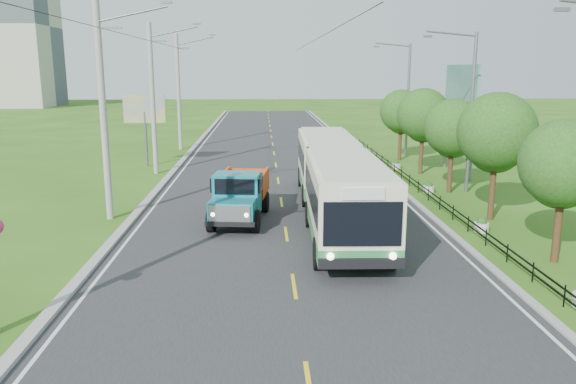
{
  "coord_description": "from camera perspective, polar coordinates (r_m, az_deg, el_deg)",
  "views": [
    {
      "loc": [
        -1.0,
        -17.33,
        6.97
      ],
      "look_at": [
        0.07,
        5.87,
        1.9
      ],
      "focal_mm": 35.0,
      "sensor_mm": 36.0,
      "label": 1
    }
  ],
  "objects": [
    {
      "name": "pole_near",
      "position": [
        27.37,
        -18.2,
        7.78
      ],
      "size": [
        3.51,
        0.32,
        10.0
      ],
      "color": "gray",
      "rests_on": "ground"
    },
    {
      "name": "planter_far",
      "position": [
        41.03,
        10.93,
        2.72
      ],
      "size": [
        0.64,
        0.64,
        0.67
      ],
      "color": "silver",
      "rests_on": "ground"
    },
    {
      "name": "curb_left",
      "position": [
        38.46,
        -11.89,
        1.72
      ],
      "size": [
        0.4,
        120.0,
        0.15
      ],
      "primitive_type": "cube",
      "color": "#9E9E99",
      "rests_on": "ground"
    },
    {
      "name": "pole_mid",
      "position": [
        39.05,
        -13.54,
        9.23
      ],
      "size": [
        3.51,
        0.32,
        10.0
      ],
      "color": "gray",
      "rests_on": "ground"
    },
    {
      "name": "ground",
      "position": [
        18.7,
        0.62,
        -9.57
      ],
      "size": [
        240.0,
        240.0,
        0.0
      ],
      "primitive_type": "plane",
      "color": "#2D5A15",
      "rests_on": "ground"
    },
    {
      "name": "tree_third",
      "position": [
        27.85,
        20.41,
        5.4
      ],
      "size": [
        3.6,
        3.62,
        6.0
      ],
      "color": "#382314",
      "rests_on": "ground"
    },
    {
      "name": "dump_truck",
      "position": [
        26.32,
        -4.89,
        -0.03
      ],
      "size": [
        2.83,
        5.94,
        2.41
      ],
      "rotation": [
        0.0,
        0.0,
        -0.12
      ],
      "color": "teal",
      "rests_on": "ground"
    },
    {
      "name": "road",
      "position": [
        37.98,
        -1.09,
        1.76
      ],
      "size": [
        14.0,
        120.0,
        0.02
      ],
      "primitive_type": "cube",
      "color": "#28282B",
      "rests_on": "ground"
    },
    {
      "name": "billboard_right",
      "position": [
        39.66,
        17.19,
        9.43
      ],
      "size": [
        0.24,
        6.0,
        7.3
      ],
      "color": "slate",
      "rests_on": "ground"
    },
    {
      "name": "curb_right",
      "position": [
        38.83,
        9.52,
        1.88
      ],
      "size": [
        0.3,
        120.0,
        0.1
      ],
      "primitive_type": "cube",
      "color": "#9E9E99",
      "rests_on": "ground"
    },
    {
      "name": "tree_second",
      "position": [
        22.56,
        26.19,
        2.24
      ],
      "size": [
        3.18,
        3.26,
        5.3
      ],
      "color": "#382314",
      "rests_on": "ground"
    },
    {
      "name": "tree_fourth",
      "position": [
        33.46,
        16.39,
        6.02
      ],
      "size": [
        3.24,
        3.31,
        5.4
      ],
      "color": "#382314",
      "rests_on": "ground"
    },
    {
      "name": "tree_fifth",
      "position": [
        39.13,
        13.58,
        7.41
      ],
      "size": [
        3.48,
        3.52,
        5.8
      ],
      "color": "#382314",
      "rests_on": "ground"
    },
    {
      "name": "billboard_left",
      "position": [
        42.31,
        -14.36,
        7.73
      ],
      "size": [
        3.0,
        0.2,
        5.2
      ],
      "color": "slate",
      "rests_on": "ground"
    },
    {
      "name": "centre_dash",
      "position": [
        18.7,
        0.62,
        -9.51
      ],
      "size": [
        0.12,
        2.2,
        0.0
      ],
      "primitive_type": "cube",
      "color": "yellow",
      "rests_on": "road"
    },
    {
      "name": "railing_right",
      "position": [
        33.27,
        13.11,
        0.43
      ],
      "size": [
        0.04,
        40.0,
        0.6
      ],
      "primitive_type": "cube",
      "color": "black",
      "rests_on": "ground"
    },
    {
      "name": "planter_mid",
      "position": [
        33.44,
        14.09,
        0.41
      ],
      "size": [
        0.64,
        0.64,
        0.67
      ],
      "color": "silver",
      "rests_on": "ground"
    },
    {
      "name": "bus",
      "position": [
        26.72,
        4.8,
        1.65
      ],
      "size": [
        3.36,
        17.68,
        3.4
      ],
      "rotation": [
        0.0,
        0.0,
        -0.03
      ],
      "color": "#327D43",
      "rests_on": "ground"
    },
    {
      "name": "edge_line_right",
      "position": [
        38.73,
        8.79,
        1.84
      ],
      "size": [
        0.12,
        120.0,
        0.0
      ],
      "primitive_type": "cube",
      "color": "silver",
      "rests_on": "road"
    },
    {
      "name": "pole_far",
      "position": [
        50.88,
        -11.02,
        9.98
      ],
      "size": [
        3.51,
        0.32,
        10.0
      ],
      "color": "gray",
      "rests_on": "ground"
    },
    {
      "name": "planter_near",
      "position": [
        26.1,
        19.07,
        -3.22
      ],
      "size": [
        0.64,
        0.64,
        0.67
      ],
      "color": "silver",
      "rests_on": "ground"
    },
    {
      "name": "tree_back",
      "position": [
        44.93,
        11.45,
        7.84
      ],
      "size": [
        3.3,
        3.36,
        5.5
      ],
      "color": "#382314",
      "rests_on": "ground"
    },
    {
      "name": "edge_line_left",
      "position": [
        38.39,
        -11.07,
        1.66
      ],
      "size": [
        0.12,
        120.0,
        0.0
      ],
      "primitive_type": "cube",
      "color": "silver",
      "rests_on": "road"
    },
    {
      "name": "streetlight_far",
      "position": [
        46.84,
        11.91,
        9.53
      ],
      "size": [
        3.02,
        0.2,
        9.07
      ],
      "color": "slate",
      "rests_on": "ground"
    },
    {
      "name": "streetlight_mid",
      "position": [
        33.48,
        17.89,
        8.19
      ],
      "size": [
        3.02,
        0.2,
        9.07
      ],
      "color": "slate",
      "rests_on": "ground"
    }
  ]
}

